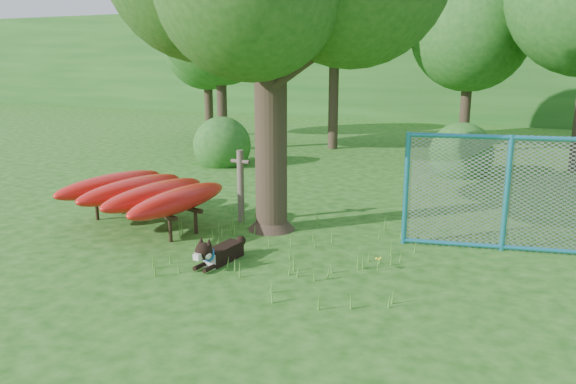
% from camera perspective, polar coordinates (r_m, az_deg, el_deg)
% --- Properties ---
extents(ground, '(80.00, 80.00, 0.00)m').
position_cam_1_polar(ground, '(9.06, -4.39, -7.65)').
color(ground, '#1A5110').
rests_on(ground, ground).
extents(wooden_post, '(0.40, 0.14, 1.48)m').
position_cam_1_polar(wooden_post, '(11.31, -4.84, 0.77)').
color(wooden_post, brown).
rests_on(wooden_post, ground).
extents(kayak_rack, '(2.98, 3.20, 0.92)m').
position_cam_1_polar(kayak_rack, '(11.34, -14.53, 0.01)').
color(kayak_rack, black).
rests_on(kayak_rack, ground).
extents(husky_dog, '(0.38, 1.21, 0.54)m').
position_cam_1_polar(husky_dog, '(9.18, -7.21, -6.17)').
color(husky_dog, black).
rests_on(husky_dog, ground).
extents(fence_section, '(3.39, 0.80, 3.36)m').
position_cam_1_polar(fence_section, '(10.23, 21.32, -0.16)').
color(fence_section, teal).
rests_on(fence_section, ground).
extents(wildflower_clump, '(0.10, 0.09, 0.22)m').
position_cam_1_polar(wildflower_clump, '(8.96, 9.14, -6.81)').
color(wildflower_clump, '#539631').
rests_on(wildflower_clump, ground).
extents(bg_tree_a, '(4.40, 4.40, 6.70)m').
position_cam_1_polar(bg_tree_a, '(20.41, -6.95, 16.80)').
color(bg_tree_a, '#31241B').
rests_on(bg_tree_a, ground).
extents(bg_tree_c, '(4.00, 4.00, 6.12)m').
position_cam_1_polar(bg_tree_c, '(20.55, 18.08, 15.19)').
color(bg_tree_c, '#31241B').
rests_on(bg_tree_c, ground).
extents(bg_tree_f, '(3.60, 3.60, 5.55)m').
position_cam_1_polar(bg_tree_f, '(24.25, -8.24, 14.43)').
color(bg_tree_f, '#31241B').
rests_on(bg_tree_f, ground).
extents(shrub_left, '(1.80, 1.80, 1.80)m').
position_cam_1_polar(shrub_left, '(17.76, -6.67, 2.79)').
color(shrub_left, '#205B1D').
rests_on(shrub_left, ground).
extents(shrub_mid, '(1.80, 1.80, 1.80)m').
position_cam_1_polar(shrub_mid, '(16.82, 17.02, 1.69)').
color(shrub_mid, '#205B1D').
rests_on(shrub_mid, ground).
extents(wooded_hillside, '(80.00, 12.00, 6.00)m').
position_cam_1_polar(wooded_hillside, '(35.60, 18.64, 12.35)').
color(wooded_hillside, '#205B1D').
rests_on(wooded_hillside, ground).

